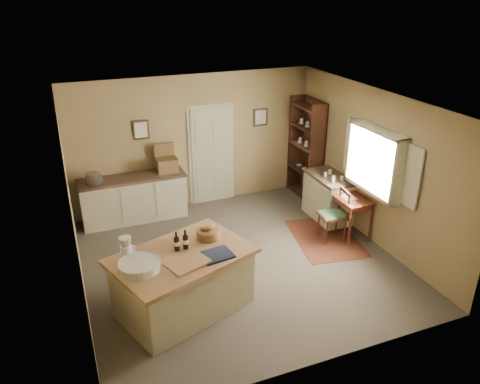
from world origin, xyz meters
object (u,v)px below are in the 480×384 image
Objects in this scene: right_cabinet at (328,197)px; shelving_unit at (308,149)px; desk_chair at (333,216)px; work_island at (183,281)px; writing_desk at (350,202)px; sideboard at (134,197)px.

right_cabinet is 0.50× the size of shelving_unit.
desk_chair is at bearing -105.41° from shelving_unit.
work_island is at bearing -154.24° from desk_chair.
writing_desk is 0.79× the size of right_cabinet.
right_cabinet is (3.41, 1.71, -0.02)m from work_island.
work_island is at bearing -141.22° from shelving_unit.
right_cabinet is (-0.00, 0.71, -0.21)m from writing_desk.
writing_desk is 0.42m from desk_chair.
work_island is 2.02× the size of right_cabinet.
work_island reaches higher than right_cabinet.
work_island is 1.06× the size of sideboard.
work_island is 2.54× the size of writing_desk.
writing_desk is 1.91m from shelving_unit.
sideboard is 2.16× the size of desk_chair.
right_cabinet is at bearing 6.93° from work_island.
desk_chair is at bearing -172.87° from writing_desk.
desk_chair is 0.44× the size of shelving_unit.
writing_desk is (3.54, -2.06, 0.18)m from sideboard.
shelving_unit reaches higher than writing_desk.
sideboard is at bearing 176.90° from shelving_unit.
work_island is 3.06m from sideboard.
writing_desk is at bearing -30.17° from sideboard.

